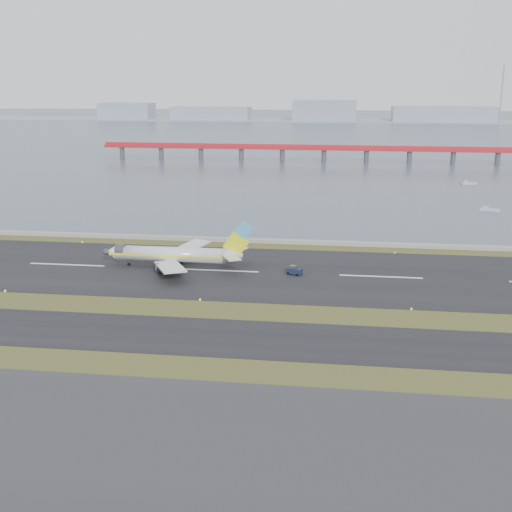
% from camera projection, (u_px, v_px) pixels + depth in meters
% --- Properties ---
extents(ground, '(1000.00, 1000.00, 0.00)m').
position_uv_depth(ground, '(192.00, 313.00, 132.16)').
color(ground, '#2E4017').
rests_on(ground, ground).
extents(apron_strip, '(1000.00, 50.00, 0.10)m').
position_uv_depth(apron_strip, '(93.00, 468.00, 79.61)').
color(apron_strip, '#2F3032').
rests_on(apron_strip, ground).
extents(taxiway_strip, '(1000.00, 18.00, 0.10)m').
position_uv_depth(taxiway_strip, '(178.00, 335.00, 120.68)').
color(taxiway_strip, black).
rests_on(taxiway_strip, ground).
extents(runway_strip, '(1000.00, 45.00, 0.10)m').
position_uv_depth(runway_strip, '(219.00, 271.00, 160.80)').
color(runway_strip, black).
rests_on(runway_strip, ground).
extents(seawall, '(1000.00, 2.50, 1.00)m').
position_uv_depth(seawall, '(238.00, 240.00, 189.33)').
color(seawall, gray).
rests_on(seawall, ground).
extents(bay_water, '(1400.00, 800.00, 1.30)m').
position_uv_depth(bay_water, '(308.00, 132.00, 571.51)').
color(bay_water, '#445361').
rests_on(bay_water, ground).
extents(red_pier, '(260.00, 5.00, 10.20)m').
position_uv_depth(red_pier, '(324.00, 149.00, 366.49)').
color(red_pier, red).
rests_on(red_pier, ground).
extents(far_shoreline, '(1400.00, 80.00, 60.50)m').
position_uv_depth(far_shoreline, '(328.00, 115.00, 721.00)').
color(far_shoreline, '#95A2B1').
rests_on(far_shoreline, ground).
extents(airliner, '(38.52, 32.89, 12.80)m').
position_uv_depth(airliner, '(176.00, 255.00, 162.59)').
color(airliner, silver).
rests_on(airliner, ground).
extents(pushback_tug, '(4.10, 3.24, 2.31)m').
position_uv_depth(pushback_tug, '(294.00, 270.00, 157.34)').
color(pushback_tug, '#142039').
rests_on(pushback_tug, ground).
extents(workboat_near, '(7.52, 4.22, 1.74)m').
position_uv_depth(workboat_near, '(489.00, 210.00, 232.39)').
color(workboat_near, '#B7B8BC').
rests_on(workboat_near, ground).
extents(workboat_far, '(7.51, 4.02, 1.74)m').
position_uv_depth(workboat_far, '(468.00, 183.00, 290.48)').
color(workboat_far, '#B7B8BC').
rests_on(workboat_far, ground).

